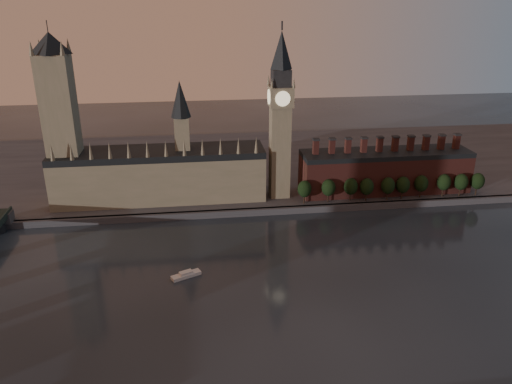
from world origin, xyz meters
TOP-DOWN VIEW (x-y plane):
  - ground at (0.00, 0.00)m, footprint 900.00×900.00m
  - north_bank at (0.00, 178.04)m, footprint 900.00×182.00m
  - palace_of_westminster at (-64.41, 114.91)m, footprint 130.00×30.30m
  - victoria_tower at (-120.00, 115.00)m, footprint 24.00×24.00m
  - big_ben at (10.00, 110.00)m, footprint 15.00×15.00m
  - chimney_block at (80.00, 110.00)m, footprint 110.00×25.00m
  - embankment_tree_0 at (23.20, 94.99)m, footprint 8.60×8.60m
  - embankment_tree_1 at (38.47, 95.27)m, footprint 8.60×8.60m
  - embankment_tree_2 at (52.87, 95.39)m, footprint 8.60×8.60m
  - embankment_tree_3 at (62.63, 93.89)m, footprint 8.60×8.60m
  - embankment_tree_4 at (76.41, 93.80)m, footprint 8.60×8.60m
  - embankment_tree_5 at (86.27, 93.94)m, footprint 8.60×8.60m
  - embankment_tree_6 at (98.80, 94.77)m, footprint 8.60×8.60m
  - embankment_tree_7 at (114.16, 95.07)m, footprint 8.60×8.60m
  - embankment_tree_8 at (125.34, 94.21)m, footprint 8.60×8.60m
  - embankment_tree_9 at (136.66, 94.27)m, footprint 8.60×8.60m
  - river_boat at (-49.82, 23.15)m, footprint 14.68×9.70m

SIDE VIEW (x-z plane):
  - ground at x=0.00m, z-range 0.00..0.00m
  - river_boat at x=-49.82m, z-range -0.33..2.52m
  - north_bank at x=0.00m, z-range 0.00..4.00m
  - embankment_tree_0 at x=23.20m, z-range 6.03..20.91m
  - embankment_tree_1 at x=38.47m, z-range 6.03..20.91m
  - embankment_tree_2 at x=52.87m, z-range 6.03..20.91m
  - embankment_tree_3 at x=62.63m, z-range 6.03..20.91m
  - embankment_tree_4 at x=76.41m, z-range 6.03..20.91m
  - embankment_tree_5 at x=86.27m, z-range 6.03..20.91m
  - embankment_tree_6 at x=98.80m, z-range 6.03..20.91m
  - embankment_tree_7 at x=114.16m, z-range 6.03..20.91m
  - embankment_tree_8 at x=125.34m, z-range 6.03..20.91m
  - embankment_tree_9 at x=136.66m, z-range 6.03..20.91m
  - chimney_block at x=80.00m, z-range -0.68..36.32m
  - palace_of_westminster at x=-64.41m, z-range -15.37..58.63m
  - big_ben at x=10.00m, z-range 3.33..110.33m
  - victoria_tower at x=-120.00m, z-range 5.09..113.09m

